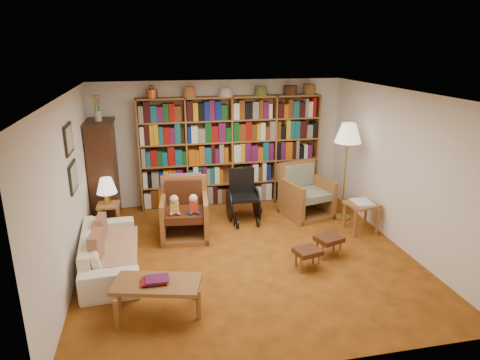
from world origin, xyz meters
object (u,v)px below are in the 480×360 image
object	(u,v)px
side_table_lamp	(109,212)
side_table_papers	(361,208)
footstool_b	(329,240)
armchair_leather	(184,212)
floor_lamp	(348,137)
wheelchair	(243,197)
footstool_a	(308,253)
armchair_sage	(305,195)
coffee_table	(157,286)
sofa	(110,250)

from	to	relation	value
side_table_lamp	side_table_papers	xyz separation A→B (m)	(4.30, -0.83, 0.05)
footstool_b	armchair_leather	bearing A→B (deg)	149.28
floor_lamp	side_table_papers	world-z (taller)	floor_lamp
wheelchair	footstool_a	xyz separation A→B (m)	(0.53, -2.00, -0.19)
armchair_sage	coffee_table	size ratio (longest dim) A/B	0.90
floor_lamp	sofa	bearing A→B (deg)	-165.49
sofa	footstool_a	bearing A→B (deg)	-106.05
floor_lamp	footstool_b	size ratio (longest dim) A/B	3.88
footstool_a	floor_lamp	bearing A→B (deg)	51.83
side_table_lamp	armchair_leather	bearing A→B (deg)	-13.96
armchair_sage	footstool_b	bearing A→B (deg)	-97.78
floor_lamp	side_table_papers	xyz separation A→B (m)	(0.04, -0.64, -1.12)
sofa	footstool_a	distance (m)	2.90
wheelchair	coffee_table	bearing A→B (deg)	-121.57
sofa	side_table_lamp	world-z (taller)	sofa
footstool_b	sofa	bearing A→B (deg)	174.62
sofa	floor_lamp	size ratio (longest dim) A/B	1.08
floor_lamp	footstool_b	world-z (taller)	floor_lamp
side_table_papers	wheelchair	bearing A→B (deg)	153.41
wheelchair	footstool_b	xyz separation A→B (m)	(0.99, -1.70, -0.18)
armchair_sage	side_table_lamp	bearing A→B (deg)	-177.40
armchair_sage	floor_lamp	size ratio (longest dim) A/B	0.56
sofa	coffee_table	bearing A→B (deg)	-156.83
floor_lamp	footstool_a	world-z (taller)	floor_lamp
sofa	side_table_lamp	bearing A→B (deg)	0.68
wheelchair	coffee_table	xyz separation A→B (m)	(-1.64, -2.68, -0.07)
side_table_lamp	floor_lamp	xyz separation A→B (m)	(4.26, -0.19, 1.18)
side_table_lamp	side_table_papers	world-z (taller)	side_table_papers
sofa	side_table_papers	size ratio (longest dim) A/B	3.33
sofa	armchair_sage	size ratio (longest dim) A/B	1.92
armchair_sage	armchair_leather	bearing A→B (deg)	-168.51
side_table_lamp	footstool_b	distance (m)	3.74
floor_lamp	side_table_papers	size ratio (longest dim) A/B	3.10
side_table_papers	coffee_table	distance (m)	3.94
armchair_leather	floor_lamp	bearing A→B (deg)	2.40
armchair_sage	footstool_b	size ratio (longest dim) A/B	2.17
sofa	footstool_b	bearing A→B (deg)	-99.22
coffee_table	armchair_sage	bearing A→B (deg)	43.39
armchair_leather	side_table_papers	distance (m)	3.08
armchair_leather	wheelchair	distance (m)	1.22
coffee_table	footstool_a	bearing A→B (deg)	17.17
sofa	armchair_sage	bearing A→B (deg)	-71.75
side_table_lamp	coffee_table	xyz separation A→B (m)	(0.75, -2.55, -0.02)
side_table_lamp	armchair_sage	bearing A→B (deg)	2.60
side_table_papers	footstool_b	bearing A→B (deg)	-140.57
side_table_papers	footstool_a	xyz separation A→B (m)	(-1.37, -1.05, -0.19)
armchair_leather	armchair_sage	xyz separation A→B (m)	(2.36, 0.48, -0.03)
floor_lamp	wheelchair	bearing A→B (deg)	170.40
side_table_lamp	floor_lamp	world-z (taller)	floor_lamp
armchair_sage	footstool_a	size ratio (longest dim) A/B	2.37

